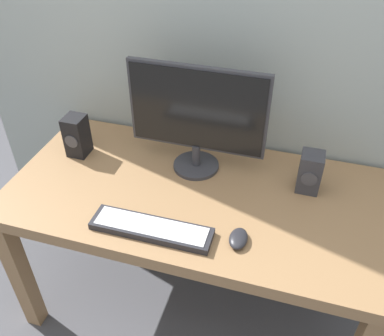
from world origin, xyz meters
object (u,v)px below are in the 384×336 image
(speaker_right, at_px, (310,172))
(monitor, at_px, (197,116))
(desk, at_px, (195,208))
(keyboard_primary, at_px, (151,228))
(speaker_left, at_px, (77,136))
(mouse, at_px, (238,239))

(speaker_right, bearing_deg, monitor, 178.06)
(desk, xyz_separation_m, monitor, (-0.04, 0.17, 0.35))
(keyboard_primary, height_order, speaker_left, speaker_left)
(desk, bearing_deg, keyboard_primary, -109.19)
(mouse, height_order, speaker_right, speaker_right)
(keyboard_primary, bearing_deg, desk, 70.81)
(monitor, distance_m, keyboard_primary, 0.50)
(monitor, bearing_deg, speaker_left, -173.58)
(mouse, relative_size, speaker_right, 0.61)
(speaker_right, bearing_deg, keyboard_primary, -142.06)
(desk, height_order, speaker_right, speaker_right)
(keyboard_primary, xyz_separation_m, mouse, (0.32, 0.04, 0.00))
(desk, xyz_separation_m, speaker_right, (0.44, 0.15, 0.18))
(keyboard_primary, bearing_deg, mouse, 7.61)
(desk, xyz_separation_m, keyboard_primary, (-0.09, -0.26, 0.11))
(desk, relative_size, speaker_left, 8.15)
(monitor, height_order, mouse, monitor)
(desk, bearing_deg, speaker_right, 19.20)
(monitor, bearing_deg, desk, -76.14)
(keyboard_primary, bearing_deg, speaker_left, 143.43)
(speaker_right, distance_m, speaker_left, 1.03)
(monitor, height_order, speaker_right, monitor)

